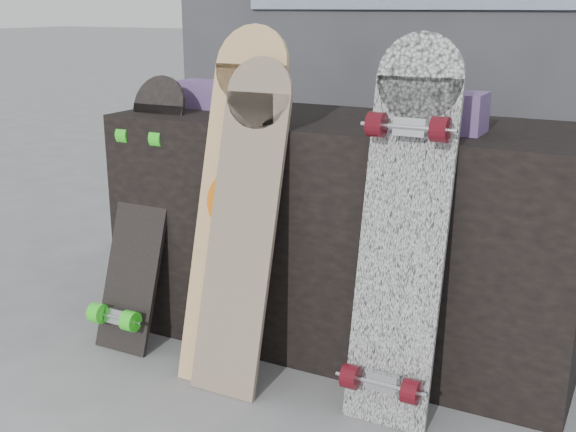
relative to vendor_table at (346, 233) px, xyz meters
The scene contains 10 objects.
ground 0.64m from the vendor_table, 90.00° to the right, with size 60.00×60.00×0.00m, color slate.
vendor_table is the anchor object (origin of this frame).
booth 1.10m from the vendor_table, 90.00° to the left, with size 2.40×0.22×2.20m.
merch_box_purple 0.74m from the vendor_table, behind, with size 0.18×0.12×0.10m, color #4F3A76.
merch_box_small 0.62m from the vendor_table, 12.78° to the right, with size 0.14×0.14×0.12m, color #4F3A76.
merch_box_flat 0.48m from the vendor_table, 16.72° to the left, with size 0.22×0.10×0.06m, color #D1B78C.
longboard_geisha 0.46m from the vendor_table, 123.16° to the right, with size 0.26×0.33×1.12m.
longboard_celtic 0.45m from the vendor_table, 114.29° to the right, with size 0.23×0.31×1.02m.
longboard_cascadia 0.53m from the vendor_table, 48.64° to the right, with size 0.25×0.29×1.10m.
skateboard_dark 0.73m from the vendor_table, 154.57° to the right, with size 0.21×0.39×0.93m.
Camera 1 is at (0.93, -1.73, 1.17)m, focal length 45.00 mm.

